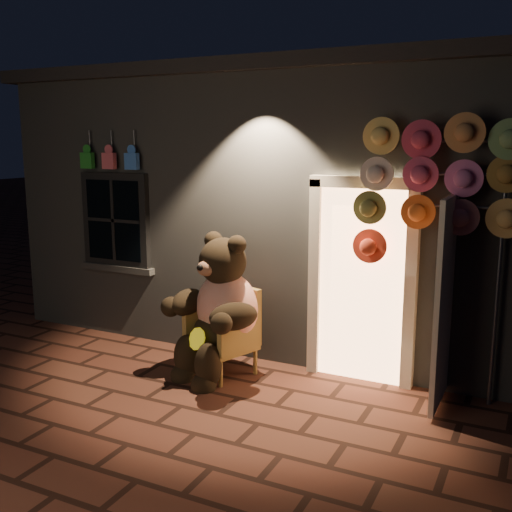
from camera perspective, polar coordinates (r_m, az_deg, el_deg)
The scene contains 5 objects.
ground at distance 6.07m, azimuth -7.16°, elevation -14.01°, with size 60.00×60.00×0.00m, color #522C1F.
shop_building at distance 9.13m, azimuth 6.50°, elevation 5.76°, with size 7.30×5.95×3.51m.
wicker_armchair at distance 6.69m, azimuth -2.78°, elevation -7.09°, with size 0.81×0.78×0.97m.
teddy_bear at distance 6.52m, azimuth -3.52°, elevation -5.22°, with size 1.14×1.07×1.67m.
hat_rack at distance 5.94m, azimuth 16.77°, elevation 6.75°, with size 1.67×0.22×2.77m.
Camera 1 is at (3.07, -4.57, 2.55)m, focal length 42.00 mm.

